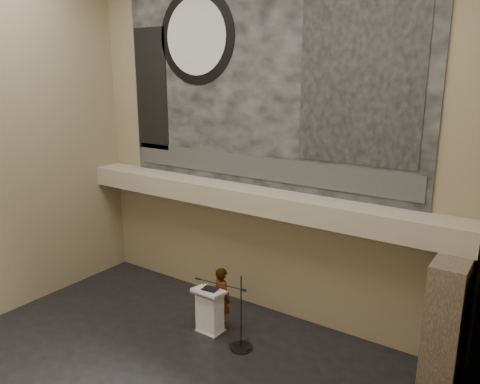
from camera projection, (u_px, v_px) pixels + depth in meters
The scene contains 17 objects.
wall_back at pixel (259, 142), 11.09m from camera, with size 10.00×0.02×8.50m, color #8D7C59.
wall_right at pixel (449, 224), 5.16m from camera, with size 0.02×8.00×8.50m, color #8D7C59.
soffit at pixel (250, 199), 11.10m from camera, with size 10.00×0.80×0.50m, color #9E927B.
sprinkler_left at pixel (196, 200), 12.00m from camera, with size 0.04×0.04×0.06m, color #B2893D.
sprinkler_right at pixel (322, 225), 10.09m from camera, with size 0.04×0.04×0.06m, color #B2893D.
banner at pixel (259, 80), 10.70m from camera, with size 8.00×0.05×5.00m, color black.
banner_text_strip at pixel (257, 168), 11.18m from camera, with size 7.76×0.02×0.55m, color #313131.
banner_clock_rim at pixel (196, 37), 11.40m from camera, with size 2.30×2.30×0.02m, color black.
banner_clock_face at pixel (196, 37), 11.39m from camera, with size 1.84×1.84×0.02m, color silver.
banner_building_print at pixel (360, 76), 9.33m from camera, with size 2.60×0.02×3.60m, color black.
banner_brick_print at pixel (151, 90), 12.60m from camera, with size 1.10×0.02×3.20m, color black.
stone_pier at pixel (447, 326), 8.59m from camera, with size 0.60×1.40×2.70m, color #44362A.
lectern at pixel (210, 311), 10.71m from camera, with size 0.71×0.52×1.13m.
binder at pixel (210, 289), 10.55m from camera, with size 0.33×0.26×0.04m, color black.
papers at pixel (204, 288), 10.64m from camera, with size 0.23×0.32×0.01m, color silver.
speaker_person at pixel (222, 298), 10.88m from camera, with size 0.55×0.36×1.52m, color silver.
mic_stand at pixel (240, 338), 10.21m from camera, with size 1.40×0.52×1.71m.
Camera 1 is at (5.86, -5.36, 5.89)m, focal length 35.00 mm.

